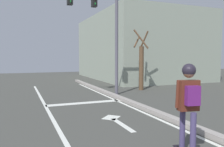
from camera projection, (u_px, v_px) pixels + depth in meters
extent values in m
cube|color=silver|center=(60.00, 132.00, 5.84)|extent=(0.12, 20.00, 0.01)
cube|color=silver|center=(161.00, 120.00, 6.97)|extent=(0.12, 20.00, 0.01)
cube|color=silver|center=(85.00, 103.00, 9.60)|extent=(3.17, 0.40, 0.01)
cube|color=silver|center=(123.00, 125.00, 6.48)|extent=(0.16, 1.40, 0.01)
cube|color=silver|center=(111.00, 117.00, 7.27)|extent=(0.71, 0.71, 0.01)
cube|color=gray|center=(167.00, 117.00, 7.06)|extent=(0.24, 24.00, 0.14)
cylinder|color=#453C68|center=(182.00, 129.00, 4.57)|extent=(0.11, 0.11, 0.82)
cylinder|color=#453C68|center=(193.00, 135.00, 4.19)|extent=(0.11, 0.11, 0.82)
cube|color=#5A271A|center=(188.00, 95.00, 4.33)|extent=(0.41, 0.25, 0.58)
cylinder|color=#5A271A|center=(178.00, 94.00, 4.32)|extent=(0.07, 0.10, 0.53)
cylinder|color=#5A271A|center=(197.00, 93.00, 4.40)|extent=(0.07, 0.13, 0.53)
sphere|color=#936B4D|center=(189.00, 72.00, 4.30)|extent=(0.23, 0.23, 0.23)
sphere|color=#27212E|center=(189.00, 70.00, 4.30)|extent=(0.25, 0.25, 0.25)
cube|color=#631F70|center=(192.00, 96.00, 4.20)|extent=(0.28, 0.18, 0.36)
cylinder|color=#575463|center=(117.00, 42.00, 11.59)|extent=(0.16, 0.16, 5.37)
cube|color=black|center=(94.00, 0.00, 11.01)|extent=(0.24, 0.28, 0.64)
cylinder|color=green|center=(95.00, 4.00, 10.88)|extent=(0.02, 0.10, 0.10)
cylinder|color=green|center=(71.00, 1.00, 10.44)|extent=(0.02, 0.10, 0.10)
cylinder|color=brown|center=(141.00, 68.00, 13.33)|extent=(0.27, 0.27, 2.53)
cylinder|color=brown|center=(144.00, 41.00, 13.47)|extent=(0.41, 0.54, 1.11)
cylinder|color=brown|center=(137.00, 42.00, 13.38)|extent=(0.64, 0.50, 0.70)
cylinder|color=brown|center=(141.00, 39.00, 12.92)|extent=(0.77, 0.58, 1.11)
cube|color=#919D8B|center=(138.00, 48.00, 21.14)|extent=(8.17, 11.48, 5.54)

